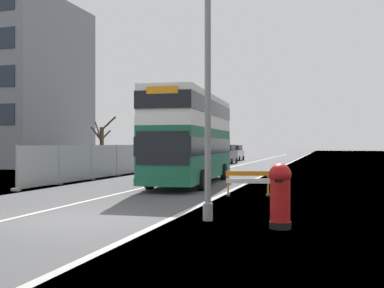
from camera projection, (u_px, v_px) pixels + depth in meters
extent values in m
cube|color=#4C4C4F|center=(64.00, 222.00, 12.85)|extent=(140.00, 280.00, 0.10)
cube|color=#B2AFA8|center=(157.00, 226.00, 11.99)|extent=(0.24, 196.00, 0.01)
cube|color=silver|center=(18.00, 217.00, 13.33)|extent=(0.16, 168.00, 0.01)
cube|color=#196042|center=(192.00, 153.00, 24.53)|extent=(3.34, 11.13, 2.68)
cube|color=white|center=(192.00, 125.00, 24.53)|extent=(3.34, 11.13, 0.40)
cube|color=white|center=(192.00, 109.00, 24.53)|extent=(3.30, 11.02, 1.44)
cube|color=black|center=(192.00, 146.00, 24.53)|extent=(3.37, 11.24, 0.86)
cube|color=black|center=(192.00, 109.00, 24.53)|extent=(3.35, 11.18, 0.79)
cube|color=black|center=(162.00, 148.00, 19.17)|extent=(2.38, 0.22, 1.47)
cube|color=orange|center=(162.00, 90.00, 19.17)|extent=(1.42, 0.16, 0.32)
cube|color=#196042|center=(192.00, 174.00, 24.53)|extent=(3.37, 11.24, 0.36)
cylinder|color=black|center=(150.00, 179.00, 21.52)|extent=(0.37, 1.02, 1.00)
cylinder|color=black|center=(202.00, 180.00, 20.92)|extent=(0.37, 1.02, 1.00)
cylinder|color=black|center=(183.00, 171.00, 27.77)|extent=(0.37, 1.02, 1.00)
cylinder|color=black|center=(224.00, 172.00, 27.17)|extent=(0.37, 1.02, 1.00)
cylinder|color=gray|center=(208.00, 65.00, 12.75)|extent=(0.18, 0.18, 8.98)
cylinder|color=gray|center=(208.00, 212.00, 12.75)|extent=(0.29, 0.29, 0.50)
cylinder|color=black|center=(280.00, 225.00, 11.54)|extent=(0.56, 0.56, 0.18)
cylinder|color=#B71414|center=(280.00, 198.00, 11.54)|extent=(0.52, 0.52, 1.22)
sphere|color=#B71414|center=(280.00, 175.00, 11.54)|extent=(0.58, 0.58, 0.58)
cube|color=black|center=(279.00, 181.00, 11.28)|extent=(0.22, 0.03, 0.07)
cube|color=orange|center=(248.00, 173.00, 18.69)|extent=(1.82, 0.55, 0.20)
cube|color=white|center=(248.00, 181.00, 18.69)|extent=(1.82, 0.55, 0.20)
cube|color=orange|center=(228.00, 185.00, 18.73)|extent=(0.09, 0.09, 0.96)
cube|color=black|center=(228.00, 195.00, 18.73)|extent=(0.25, 0.46, 0.08)
cube|color=orange|center=(268.00, 185.00, 18.65)|extent=(0.09, 0.09, 0.96)
cube|color=black|center=(268.00, 195.00, 18.65)|extent=(0.25, 0.46, 0.08)
cube|color=#A8AAAD|center=(39.00, 166.00, 22.37)|extent=(0.04, 3.26, 2.08)
cube|color=#A8AAAD|center=(76.00, 163.00, 25.61)|extent=(0.04, 3.26, 2.08)
cube|color=#A8AAAD|center=(104.00, 161.00, 28.86)|extent=(0.04, 3.26, 2.08)
cube|color=#A8AAAD|center=(127.00, 159.00, 32.10)|extent=(0.04, 3.26, 2.08)
cube|color=#A8AAAD|center=(146.00, 158.00, 35.35)|extent=(0.04, 3.26, 2.08)
cube|color=#A8AAAD|center=(161.00, 157.00, 38.59)|extent=(0.04, 3.26, 2.08)
cube|color=#A8AAAD|center=(175.00, 156.00, 41.84)|extent=(0.04, 3.26, 2.08)
cube|color=#A8AAAD|center=(186.00, 155.00, 45.08)|extent=(0.04, 3.26, 2.08)
cylinder|color=#939699|center=(16.00, 168.00, 20.75)|extent=(0.06, 0.06, 2.18)
cube|color=gray|center=(16.00, 190.00, 20.75)|extent=(0.44, 0.20, 0.12)
cylinder|color=#939699|center=(59.00, 164.00, 23.99)|extent=(0.06, 0.06, 2.18)
cube|color=gray|center=(59.00, 184.00, 23.99)|extent=(0.44, 0.20, 0.12)
cylinder|color=#939699|center=(91.00, 162.00, 27.24)|extent=(0.06, 0.06, 2.18)
cube|color=gray|center=(91.00, 179.00, 27.24)|extent=(0.44, 0.20, 0.12)
cylinder|color=#939699|center=(116.00, 160.00, 30.48)|extent=(0.06, 0.06, 2.18)
cube|color=gray|center=(116.00, 175.00, 30.48)|extent=(0.44, 0.20, 0.12)
cylinder|color=#939699|center=(137.00, 159.00, 33.73)|extent=(0.06, 0.06, 2.18)
cube|color=gray|center=(137.00, 172.00, 33.73)|extent=(0.44, 0.20, 0.12)
cylinder|color=#939699|center=(154.00, 157.00, 36.97)|extent=(0.06, 0.06, 2.18)
cube|color=gray|center=(154.00, 170.00, 36.97)|extent=(0.44, 0.20, 0.12)
cylinder|color=#939699|center=(168.00, 156.00, 40.22)|extent=(0.06, 0.06, 2.18)
cube|color=gray|center=(168.00, 168.00, 40.22)|extent=(0.44, 0.20, 0.12)
cylinder|color=#939699|center=(180.00, 155.00, 43.46)|extent=(0.06, 0.06, 2.18)
cube|color=gray|center=(180.00, 166.00, 43.46)|extent=(0.44, 0.20, 0.12)
cylinder|color=#939699|center=(191.00, 154.00, 46.71)|extent=(0.06, 0.06, 2.18)
cube|color=gray|center=(191.00, 164.00, 46.71)|extent=(0.44, 0.20, 0.12)
cube|color=maroon|center=(204.00, 159.00, 40.92)|extent=(1.71, 4.54, 1.23)
cube|color=black|center=(204.00, 148.00, 40.92)|extent=(1.57, 2.50, 0.77)
cylinder|color=black|center=(217.00, 164.00, 42.00)|extent=(0.20, 0.60, 0.60)
cylinder|color=black|center=(199.00, 164.00, 42.51)|extent=(0.20, 0.60, 0.60)
cylinder|color=black|center=(209.00, 165.00, 39.32)|extent=(0.20, 0.60, 0.60)
cylinder|color=black|center=(191.00, 165.00, 39.83)|extent=(0.20, 0.60, 0.60)
cube|color=slate|center=(226.00, 156.00, 50.19)|extent=(1.82, 4.10, 1.27)
cube|color=black|center=(226.00, 148.00, 50.19)|extent=(1.68, 2.25, 0.66)
cylinder|color=black|center=(236.00, 160.00, 51.13)|extent=(0.20, 0.60, 0.60)
cylinder|color=black|center=(221.00, 160.00, 51.68)|extent=(0.20, 0.60, 0.60)
cylinder|color=black|center=(232.00, 161.00, 48.71)|extent=(0.20, 0.60, 0.60)
cylinder|color=black|center=(215.00, 161.00, 49.25)|extent=(0.20, 0.60, 0.60)
cube|color=silver|center=(234.00, 155.00, 59.07)|extent=(1.83, 4.39, 1.20)
cube|color=black|center=(234.00, 148.00, 59.07)|extent=(1.69, 2.41, 0.66)
cylinder|color=black|center=(243.00, 158.00, 60.10)|extent=(0.20, 0.60, 0.60)
cylinder|color=black|center=(230.00, 158.00, 60.64)|extent=(0.20, 0.60, 0.60)
cylinder|color=black|center=(239.00, 159.00, 57.50)|extent=(0.20, 0.60, 0.60)
cylinder|color=black|center=(225.00, 158.00, 58.05)|extent=(0.20, 0.60, 0.60)
cylinder|color=#4C3D2D|center=(102.00, 147.00, 42.62)|extent=(0.40, 0.40, 3.81)
cylinder|color=#4C3D2D|center=(109.00, 123.00, 42.53)|extent=(1.50, 0.42, 1.36)
cylinder|color=#4C3D2D|center=(106.00, 135.00, 42.90)|extent=(0.72, 0.93, 0.97)
cylinder|color=#4C3D2D|center=(98.00, 131.00, 43.10)|extent=(1.27, 0.85, 1.95)
cylinder|color=#4C3D2D|center=(97.00, 134.00, 42.42)|extent=(0.96, 0.87, 1.47)
cylinder|color=#4C3D2D|center=(99.00, 137.00, 42.11)|extent=(0.27, 1.16, 0.81)
cylinder|color=#4C3D2D|center=(193.00, 144.00, 65.15)|extent=(0.31, 0.31, 4.39)
cylinder|color=#4C3D2D|center=(198.00, 136.00, 65.10)|extent=(1.50, 0.47, 1.08)
cylinder|color=#4C3D2D|center=(196.00, 134.00, 65.72)|extent=(0.53, 1.44, 1.97)
cylinder|color=#4C3D2D|center=(190.00, 133.00, 66.02)|extent=(1.61, 1.49, 1.41)
cylinder|color=#4C3D2D|center=(190.00, 131.00, 64.89)|extent=(0.84, 0.93, 1.26)
cylinder|color=#4C3D2D|center=(193.00, 132.00, 64.24)|extent=(0.70, 1.86, 1.22)
cylinder|color=#4C3D2D|center=(210.00, 148.00, 74.92)|extent=(0.36, 0.36, 3.03)
cylinder|color=#4C3D2D|center=(215.00, 138.00, 74.90)|extent=(1.63, 0.57, 1.36)
cylinder|color=#4C3D2D|center=(213.00, 143.00, 75.37)|extent=(0.75, 1.28, 1.20)
cylinder|color=#4C3D2D|center=(209.00, 143.00, 75.55)|extent=(1.06, 1.19, 1.35)
cylinder|color=#4C3D2D|center=(206.00, 138.00, 74.53)|extent=(1.52, 1.41, 1.19)
cylinder|color=#4C3D2D|center=(211.00, 138.00, 74.32)|extent=(0.66, 1.20, 1.20)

